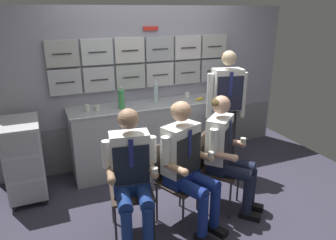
{
  "coord_description": "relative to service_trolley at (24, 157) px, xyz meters",
  "views": [
    {
      "loc": [
        -1.45,
        -2.74,
        2.1
      ],
      "look_at": [
        -0.23,
        0.2,
        0.99
      ],
      "focal_mm": 33.98,
      "sensor_mm": 36.0,
      "label": 1
    }
  ],
  "objects": [
    {
      "name": "sparkling_bottle_green",
      "position": [
        1.19,
        0.11,
        0.55
      ],
      "size": [
        0.08,
        0.08,
        0.27
      ],
      "color": "#45A557",
      "rests_on": "galley_counter"
    },
    {
      "name": "service_trolley",
      "position": [
        0.0,
        0.0,
        0.0
      ],
      "size": [
        0.4,
        0.65,
        0.93
      ],
      "color": "black",
      "rests_on": "ground"
    },
    {
      "name": "crew_member_right",
      "position": [
        1.49,
        -1.18,
        0.22
      ],
      "size": [
        0.58,
        0.7,
        1.3
      ],
      "color": "black",
      "rests_on": "ground"
    },
    {
      "name": "crew_member_left",
      "position": [
        0.94,
        -1.16,
        0.21
      ],
      "size": [
        0.51,
        0.65,
        1.28
      ],
      "color": "black",
      "rests_on": "ground"
    },
    {
      "name": "coffee_cup_spare",
      "position": [
        0.77,
        0.15,
        0.46
      ],
      "size": [
        0.06,
        0.06,
        0.08
      ],
      "color": "silver",
      "rests_on": "galley_counter"
    },
    {
      "name": "water_bottle_blue_cap",
      "position": [
        1.7,
        0.22,
        0.56
      ],
      "size": [
        0.06,
        0.06,
        0.29
      ],
      "color": "silver",
      "rests_on": "galley_counter"
    },
    {
      "name": "folding_chair_right",
      "position": [
        1.43,
        -1.04,
        0.03
      ],
      "size": [
        0.53,
        0.53,
        0.85
      ],
      "color": "#2D2D33",
      "rests_on": "ground"
    },
    {
      "name": "folding_chair_left",
      "position": [
        0.96,
        -1.0,
        0.03
      ],
      "size": [
        0.46,
        0.46,
        0.85
      ],
      "color": "#2D2D33",
      "rests_on": "ground"
    },
    {
      "name": "galley_bulkhead",
      "position": [
        1.69,
        0.44,
        0.59
      ],
      "size": [
        4.2,
        0.14,
        2.15
      ],
      "color": "#9A98AB",
      "rests_on": "ground"
    },
    {
      "name": "ground",
      "position": [
        1.71,
        -0.93,
        -0.52
      ],
      "size": [
        4.8,
        4.8,
        0.04
      ],
      "primitive_type": "cube",
      "color": "#353241"
    },
    {
      "name": "crew_member_standing",
      "position": [
        2.43,
        -0.38,
        0.46
      ],
      "size": [
        0.51,
        0.31,
        1.63
      ],
      "color": "black",
      "rests_on": "ground"
    },
    {
      "name": "paper_cup_blue",
      "position": [
        0.89,
        0.13,
        0.45
      ],
      "size": [
        0.06,
        0.06,
        0.07
      ],
      "color": "silver",
      "rests_on": "galley_counter"
    },
    {
      "name": "folding_chair_by_counter",
      "position": [
        1.89,
        -0.96,
        0.03
      ],
      "size": [
        0.57,
        0.57,
        0.85
      ],
      "color": "#2D2D33",
      "rests_on": "ground"
    },
    {
      "name": "paper_cup_tan",
      "position": [
        2.18,
        0.24,
        0.46
      ],
      "size": [
        0.06,
        0.06,
        0.08
      ],
      "color": "white",
      "rests_on": "galley_counter"
    },
    {
      "name": "snack_banana",
      "position": [
        2.28,
        0.06,
        0.44
      ],
      "size": [
        0.17,
        0.1,
        0.04
      ],
      "color": "yellow",
      "rests_on": "galley_counter"
    },
    {
      "name": "crew_member_by_counter",
      "position": [
        2.0,
        -1.08,
        0.21
      ],
      "size": [
        0.65,
        0.66,
        1.28
      ],
      "color": "black",
      "rests_on": "ground"
    },
    {
      "name": "galley_counter",
      "position": [
        1.54,
        0.16,
        -0.04
      ],
      "size": [
        2.03,
        0.53,
        0.91
      ],
      "color": "#A9AEB3",
      "rests_on": "ground"
    }
  ]
}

